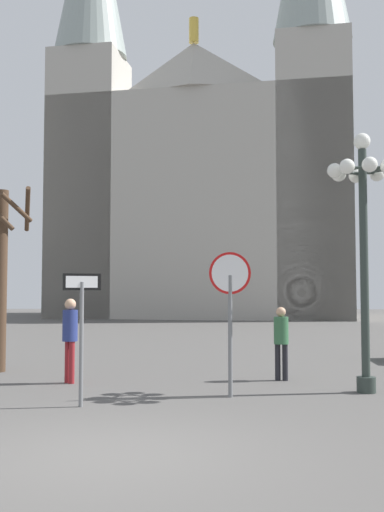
# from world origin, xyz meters

# --- Properties ---
(ground_plane) EXTENTS (120.00, 120.00, 0.00)m
(ground_plane) POSITION_xyz_m (0.00, 0.00, 0.00)
(ground_plane) COLOR #514F4C
(cathedral) EXTENTS (23.68, 16.73, 36.09)m
(cathedral) POSITION_xyz_m (0.39, 39.19, 11.24)
(cathedral) COLOR #ADA89E
(cathedral) RESTS_ON ground
(stop_sign) EXTENTS (0.78, 0.16, 2.66)m
(stop_sign) POSITION_xyz_m (1.52, 3.89, 1.87)
(stop_sign) COLOR slate
(stop_sign) RESTS_ON ground
(one_way_arrow_sign) EXTENTS (0.60, 0.27, 2.23)m
(one_way_arrow_sign) POSITION_xyz_m (-1.01, 2.88, 1.44)
(one_way_arrow_sign) COLOR slate
(one_way_arrow_sign) RESTS_ON ground
(street_lamp) EXTENTS (1.37, 1.37, 5.03)m
(street_lamp) POSITION_xyz_m (4.13, 4.49, 3.35)
(street_lamp) COLOR #2D3833
(street_lamp) RESTS_ON ground
(bare_tree) EXTENTS (1.27, 1.52, 4.45)m
(bare_tree) POSITION_xyz_m (-3.95, 7.14, 2.37)
(bare_tree) COLOR #473323
(bare_tree) RESTS_ON ground
(pedestrian_walking) EXTENTS (0.32, 0.32, 1.78)m
(pedestrian_walking) POSITION_xyz_m (-1.83, 5.43, 1.08)
(pedestrian_walking) COLOR maroon
(pedestrian_walking) RESTS_ON ground
(pedestrian_standing) EXTENTS (0.32, 0.32, 1.59)m
(pedestrian_standing) POSITION_xyz_m (2.68, 5.99, 0.96)
(pedestrian_standing) COLOR black
(pedestrian_standing) RESTS_ON ground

